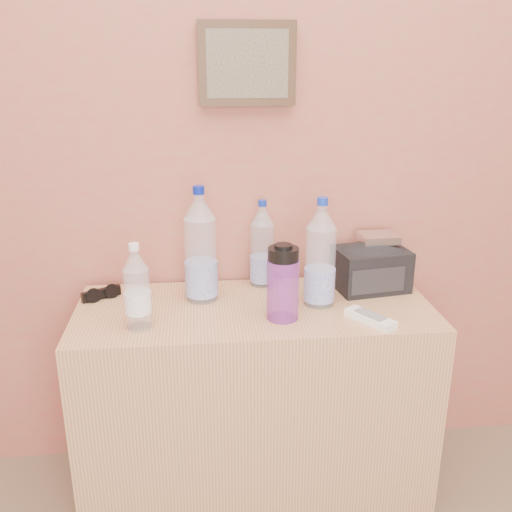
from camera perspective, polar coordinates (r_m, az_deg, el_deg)
The scene contains 11 objects.
picture_frame at distance 1.84m, azimuth -0.89°, elevation 18.66°, with size 0.30×0.03×0.25m, color #382311, non-canonical shape.
dresser at distance 1.94m, azimuth -0.13°, elevation -14.39°, with size 1.10×0.46×0.69m, color #A37B47.
pet_large_b at distance 1.90m, azimuth 0.62°, elevation 0.82°, with size 0.08×0.08×0.29m.
pet_large_c at distance 1.78m, azimuth -5.57°, elevation 0.53°, with size 0.10×0.10×0.37m.
pet_large_d at distance 1.75m, azimuth 6.45°, elevation -0.24°, with size 0.09×0.09×0.34m.
pet_small at distance 1.63m, azimuth -11.80°, elevation -3.48°, with size 0.07×0.07×0.25m.
nalgene_bottle at distance 1.65m, azimuth 2.70°, elevation -2.67°, with size 0.09×0.09×0.23m.
sunglasses at distance 1.89m, azimuth -15.22°, elevation -3.66°, with size 0.13×0.05×0.03m, color black, non-canonical shape.
ac_remote at distance 1.70m, azimuth 11.35°, elevation -6.14°, with size 0.16×0.05×0.02m, color silver.
toiletry_bag at distance 1.92m, azimuth 11.42°, elevation -1.02°, with size 0.23×0.16×0.16m, color black, non-canonical shape.
foil_packet at distance 1.92m, azimuth 12.14°, elevation 1.80°, with size 0.12×0.10×0.03m, color silver.
Camera 1 is at (-0.18, 0.14, 1.42)m, focal length 40.00 mm.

